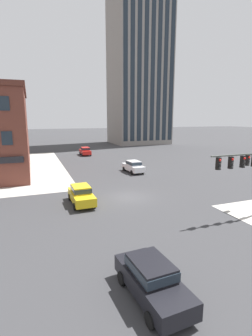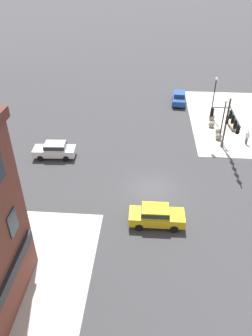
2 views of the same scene
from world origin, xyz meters
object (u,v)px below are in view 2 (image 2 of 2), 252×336
object	(u,v)px
street_lamp_corner_near	(224,115)
bench_near_signal	(232,126)
traffic_signal_main	(228,122)
street_lamp_mid_sidewalk	(214,93)
bollard_sphere_curb_d	(212,117)
car_main_mid	(55,150)
bollard_sphere_curb_b	(219,131)
car_main_northbound_far	(156,215)
bollard_sphere_curb_c	(212,124)
pedestrian_at_curb	(247,137)
car_cross_westbound	(179,97)
bollard_sphere_curb_a	(219,137)

from	to	relation	value
street_lamp_corner_near	bench_near_signal	bearing A→B (deg)	-33.20
traffic_signal_main	street_lamp_mid_sidewalk	distance (m)	9.36
bollard_sphere_curb_d	car_main_mid	world-z (taller)	car_main_mid
bollard_sphere_curb_b	car_main_northbound_far	world-z (taller)	car_main_northbound_far
bollard_sphere_curb_c	bench_near_signal	world-z (taller)	bollard_sphere_curb_c
pedestrian_at_curb	car_main_northbound_far	xyz separation A→B (m)	(-14.02, 10.41, -0.00)
bollard_sphere_curb_c	street_lamp_corner_near	world-z (taller)	street_lamp_corner_near
street_lamp_corner_near	car_cross_westbound	distance (m)	11.83
bench_near_signal	car_main_northbound_far	distance (m)	20.19
bollard_sphere_curb_a	bollard_sphere_curb_b	size ratio (longest dim) A/B	1.00
street_lamp_mid_sidewalk	car_main_northbound_far	bearing A→B (deg)	160.64
bollard_sphere_curb_d	car_main_mid	bearing A→B (deg)	120.65
bollard_sphere_curb_b	car_main_mid	distance (m)	19.52
traffic_signal_main	car_cross_westbound	bearing A→B (deg)	15.81
street_lamp_corner_near	car_main_mid	xyz separation A→B (m)	(-5.20, 18.23, -2.21)
bollard_sphere_curb_c	pedestrian_at_curb	distance (m)	5.25
street_lamp_corner_near	bollard_sphere_curb_d	bearing A→B (deg)	0.94
bollard_sphere_curb_c	traffic_signal_main	bearing A→B (deg)	-177.44
car_main_northbound_far	bench_near_signal	bearing A→B (deg)	-28.17
bollard_sphere_curb_c	car_cross_westbound	distance (m)	8.40
street_lamp_corner_near	car_cross_westbound	world-z (taller)	street_lamp_corner_near
bench_near_signal	car_main_northbound_far	xyz separation A→B (m)	(-17.79, 9.53, 0.59)
bollard_sphere_curb_d	car_cross_westbound	bearing A→B (deg)	36.66
car_cross_westbound	car_main_mid	size ratio (longest dim) A/B	1.01
bollard_sphere_curb_d	street_lamp_mid_sidewalk	distance (m)	3.13
bollard_sphere_curb_b	car_cross_westbound	world-z (taller)	car_cross_westbound
bollard_sphere_curb_d	pedestrian_at_curb	world-z (taller)	pedestrian_at_curb
bollard_sphere_curb_a	car_cross_westbound	bearing A→B (deg)	20.21
bollard_sphere_curb_b	car_main_mid	xyz separation A→B (m)	(-6.65, 18.34, 0.54)
bollard_sphere_curb_d	street_lamp_mid_sidewalk	xyz separation A→B (m)	(0.90, -0.02, 2.99)
bench_near_signal	pedestrian_at_curb	world-z (taller)	pedestrian_at_curb
car_main_northbound_far	car_main_mid	size ratio (longest dim) A/B	0.98
car_main_mid	street_lamp_corner_near	bearing A→B (deg)	-74.08
traffic_signal_main	car_main_northbound_far	bearing A→B (deg)	148.07
bollard_sphere_curb_b	car_main_northbound_far	bearing A→B (deg)	154.75
bollard_sphere_curb_a	street_lamp_mid_sidewalk	world-z (taller)	street_lamp_mid_sidewalk
pedestrian_at_curb	traffic_signal_main	bearing A→B (deg)	126.05
street_lamp_corner_near	car_main_northbound_far	world-z (taller)	street_lamp_corner_near
bollard_sphere_curb_b	bench_near_signal	xyz separation A→B (m)	(1.65, -1.91, -0.06)
traffic_signal_main	bench_near_signal	size ratio (longest dim) A/B	3.10
car_main_northbound_far	bollard_sphere_curb_c	bearing A→B (deg)	-21.41
car_main_mid	car_cross_westbound	bearing A→B (deg)	-41.36
bollard_sphere_curb_c	car_cross_westbound	world-z (taller)	car_cross_westbound
car_main_northbound_far	car_cross_westbound	xyz separation A→B (m)	(25.58, -3.44, 0.00)
bollard_sphere_curb_b	car_main_northbound_far	distance (m)	17.86
street_lamp_mid_sidewalk	car_cross_westbound	bearing A→B (deg)	41.96
bollard_sphere_curb_a	bollard_sphere_curb_b	bearing A→B (deg)	-8.21
bollard_sphere_curb_d	car_cross_westbound	world-z (taller)	car_cross_westbound
bollard_sphere_curb_c	bollard_sphere_curb_d	distance (m)	2.25
bollard_sphere_curb_c	bollard_sphere_curb_b	bearing A→B (deg)	-163.63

